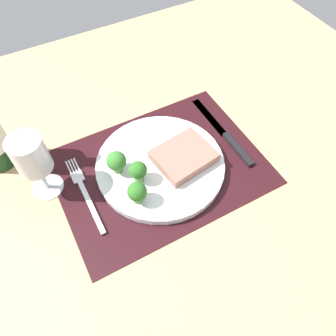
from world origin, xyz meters
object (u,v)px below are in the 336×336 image
object	(u,v)px
steak	(184,156)
wine_glass	(32,158)
knife	(226,136)
fork	(85,193)
plate	(160,165)

from	to	relation	value
steak	wine_glass	distance (cm)	29.03
steak	knife	size ratio (longest dim) A/B	0.50
fork	steak	bearing A→B (deg)	-6.46
steak	knife	bearing A→B (deg)	9.29
steak	fork	distance (cm)	21.23
fork	knife	xyz separation A→B (cm)	(33.27, -0.89, 0.05)
knife	wine_glass	bearing A→B (deg)	173.11
fork	plate	bearing A→B (deg)	-3.53
steak	plate	bearing A→B (deg)	162.43
plate	fork	size ratio (longest dim) A/B	1.39
steak	fork	bearing A→B (deg)	172.06
wine_glass	knife	bearing A→B (deg)	-8.81
knife	wine_glass	size ratio (longest dim) A/B	1.58
steak	fork	size ratio (longest dim) A/B	0.60
steak	wine_glass	xyz separation A→B (cm)	(-27.01, 8.13, 6.86)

